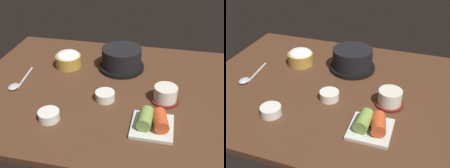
# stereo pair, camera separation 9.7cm
# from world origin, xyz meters

# --- Properties ---
(dining_table) EXTENTS (1.00, 0.76, 0.02)m
(dining_table) POSITION_xyz_m (0.00, 0.00, 0.01)
(dining_table) COLOR #4C2D1C
(dining_table) RESTS_ON ground
(stone_pot) EXTENTS (0.18, 0.18, 0.09)m
(stone_pot) POSITION_xyz_m (0.02, 0.15, 0.06)
(stone_pot) COLOR black
(stone_pot) RESTS_ON dining_table
(rice_bowl) EXTENTS (0.10, 0.10, 0.07)m
(rice_bowl) POSITION_xyz_m (-0.19, 0.12, 0.05)
(rice_bowl) COLOR #B78C38
(rice_bowl) RESTS_ON dining_table
(tea_cup_with_saucer) EXTENTS (0.09, 0.09, 0.06)m
(tea_cup_with_saucer) POSITION_xyz_m (0.21, -0.04, 0.05)
(tea_cup_with_saucer) COLOR maroon
(tea_cup_with_saucer) RESTS_ON dining_table
(banchan_cup_center) EXTENTS (0.07, 0.07, 0.03)m
(banchan_cup_center) POSITION_xyz_m (0.01, -0.07, 0.04)
(banchan_cup_center) COLOR white
(banchan_cup_center) RESTS_ON dining_table
(kimchi_plate) EXTENTS (0.12, 0.12, 0.05)m
(kimchi_plate) POSITION_xyz_m (0.18, -0.19, 0.04)
(kimchi_plate) COLOR silver
(kimchi_plate) RESTS_ON dining_table
(side_bowl_near) EXTENTS (0.07, 0.07, 0.03)m
(side_bowl_near) POSITION_xyz_m (-0.14, -0.21, 0.04)
(side_bowl_near) COLOR white
(side_bowl_near) RESTS_ON dining_table
(spoon) EXTENTS (0.04, 0.17, 0.01)m
(spoon) POSITION_xyz_m (-0.33, -0.05, 0.03)
(spoon) COLOR #B7B7BC
(spoon) RESTS_ON dining_table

